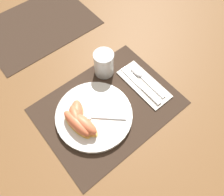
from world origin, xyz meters
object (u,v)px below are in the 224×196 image
at_px(spoon, 141,76).
at_px(citrus_wedge_1, 76,118).
at_px(fork, 93,116).
at_px(juice_glass, 104,65).
at_px(citrus_wedge_2, 77,124).
at_px(citrus_wedge_0, 77,114).
at_px(plate, 94,116).
at_px(knife, 141,86).
at_px(citrus_wedge_3, 84,124).

distance_m(spoon, citrus_wedge_1, 0.30).
bearing_deg(fork, juice_glass, 41.21).
xyz_separation_m(spoon, fork, (-0.24, -0.02, 0.01)).
bearing_deg(juice_glass, citrus_wedge_2, -148.66).
bearing_deg(citrus_wedge_0, citrus_wedge_1, -129.24).
bearing_deg(citrus_wedge_0, spoon, -2.42).
bearing_deg(plate, knife, -4.02).
height_order(plate, citrus_wedge_0, citrus_wedge_0).
height_order(plate, knife, plate).
height_order(knife, citrus_wedge_2, citrus_wedge_2).
xyz_separation_m(plate, spoon, (0.24, 0.02, -0.00)).
bearing_deg(citrus_wedge_0, knife, -10.35).
relative_size(plate, spoon, 1.50).
xyz_separation_m(fork, citrus_wedge_0, (-0.04, 0.04, 0.01)).
bearing_deg(fork, citrus_wedge_1, 154.94).
bearing_deg(fork, spoon, 5.52).
bearing_deg(citrus_wedge_2, juice_glass, 31.34).
height_order(juice_glass, citrus_wedge_3, juice_glass).
xyz_separation_m(citrus_wedge_1, citrus_wedge_2, (-0.01, -0.02, -0.00)).
relative_size(knife, fork, 1.31).
distance_m(juice_glass, citrus_wedge_3, 0.24).
distance_m(juice_glass, citrus_wedge_1, 0.23).
bearing_deg(juice_glass, citrus_wedge_1, -151.91).
xyz_separation_m(spoon, citrus_wedge_2, (-0.31, -0.02, 0.03)).
bearing_deg(spoon, citrus_wedge_2, -176.07).
bearing_deg(juice_glass, knife, -66.49).
relative_size(citrus_wedge_0, citrus_wedge_2, 0.88).
bearing_deg(citrus_wedge_0, citrus_wedge_2, -120.83).
xyz_separation_m(citrus_wedge_0, citrus_wedge_1, (-0.01, -0.01, 0.00)).
xyz_separation_m(juice_glass, knife, (0.06, -0.14, -0.04)).
bearing_deg(knife, fork, 177.09).
bearing_deg(citrus_wedge_1, knife, -7.52).
distance_m(citrus_wedge_1, citrus_wedge_3, 0.03).
distance_m(juice_glass, knife, 0.16).
relative_size(citrus_wedge_1, citrus_wedge_2, 0.83).
xyz_separation_m(plate, citrus_wedge_2, (-0.07, -0.00, 0.03)).
distance_m(knife, citrus_wedge_0, 0.26).
height_order(spoon, citrus_wedge_2, citrus_wedge_2).
distance_m(fork, citrus_wedge_2, 0.06).
height_order(citrus_wedge_0, citrus_wedge_2, citrus_wedge_2).
bearing_deg(citrus_wedge_2, citrus_wedge_3, -34.49).
xyz_separation_m(plate, citrus_wedge_0, (-0.05, 0.03, 0.02)).
bearing_deg(plate, fork, -148.36).
bearing_deg(knife, plate, 175.98).
relative_size(fork, citrus_wedge_0, 1.37).
relative_size(citrus_wedge_1, citrus_wedge_3, 0.88).
bearing_deg(citrus_wedge_0, juice_glass, 26.55).
distance_m(juice_glass, fork, 0.20).
relative_size(plate, citrus_wedge_2, 2.09).
bearing_deg(fork, citrus_wedge_2, 177.56).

